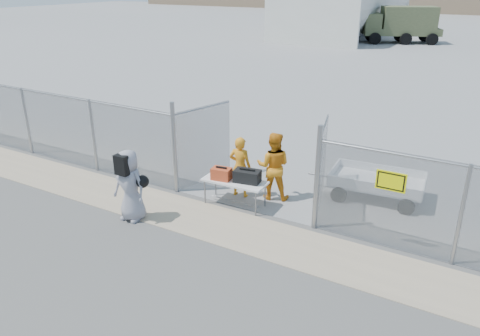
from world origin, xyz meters
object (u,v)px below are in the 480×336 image
Objects in this scene: security_worker_right at (273,166)px; utility_trailer at (377,185)px; folding_table at (235,193)px; security_worker_left at (240,167)px; visitor at (130,185)px.

security_worker_right is 2.79m from utility_trailer.
security_worker_left is (-0.17, 0.56, 0.48)m from folding_table.
folding_table is 1.22m from security_worker_right.
folding_table is 0.92× the size of visitor.
security_worker_right is at bearing 47.96° from visitor.
security_worker_left is at bearing 104.08° from folding_table.
folding_table is 0.99× the size of security_worker_left.
utility_trailer is at bearing -168.57° from security_worker_right.
security_worker_right is (0.65, 0.88, 0.56)m from folding_table.
security_worker_left reaches higher than utility_trailer.
security_worker_right is 1.03× the size of visitor.
security_worker_right is at bearing -166.51° from security_worker_left.
visitor is at bearing 29.77° from security_worker_right.
security_worker_left is at bearing -157.26° from utility_trailer.
visitor is (-1.77, -1.86, 0.54)m from folding_table.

